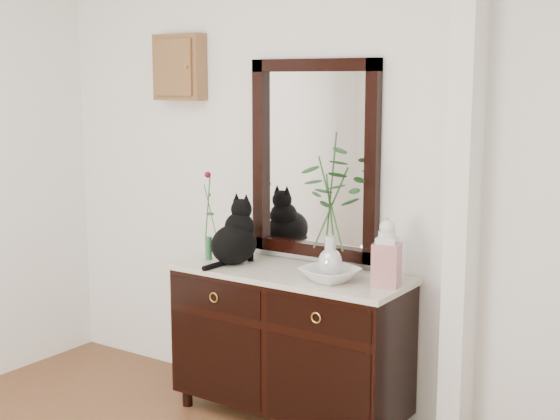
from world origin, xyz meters
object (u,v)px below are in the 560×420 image
Objects in this scene: sideboard at (290,337)px; cat at (234,231)px; lotus_bowl at (330,274)px; ginger_jar at (387,252)px.

cat reaches higher than sideboard.
lotus_bowl is 0.82× the size of ginger_jar.
lotus_bowl is at bearing -2.19° from cat.
cat is 1.29× the size of lotus_bowl.
cat is 0.93m from ginger_jar.
cat reaches higher than ginger_jar.
sideboard is 4.62× the size of lotus_bowl.
cat is at bearing -174.88° from sideboard.
sideboard is 0.51m from lotus_bowl.
cat is 1.06× the size of ginger_jar.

